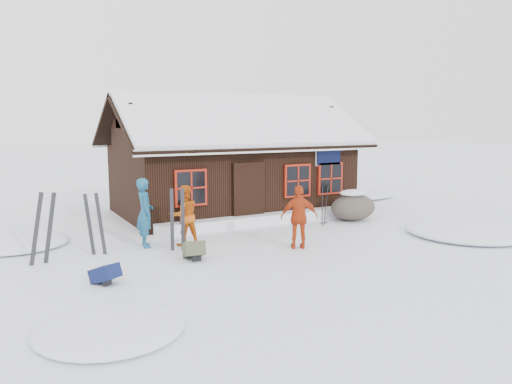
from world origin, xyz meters
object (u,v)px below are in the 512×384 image
Objects in this scene: skier_crouched at (185,217)px; skier_teal at (145,213)px; boulder at (353,206)px; ski_poles at (324,207)px; backpack_olive at (194,253)px; backpack_blue at (105,277)px; skier_orange_right at (299,217)px; skier_orange_left at (184,215)px; ski_pair_left at (43,229)px.

skier_teal is at bearing -167.52° from skier_crouched.
skier_teal is 1.14× the size of boulder.
ski_poles is 5.57m from backpack_olive.
ski_poles is at bearing 30.52° from backpack_olive.
skier_teal is at bearing 26.70° from backpack_blue.
skier_teal is 4.15m from skier_orange_right.
skier_teal is at bearing -18.44° from skier_orange_left.
ski_poles is (8.51, 0.44, -0.22)m from ski_pair_left.
skier_crouched is 2.97m from backpack_olive.
skier_orange_left reaches higher than boulder.
skier_crouched is 0.55× the size of ski_pair_left.
backpack_blue is at bearing 154.81° from skier_teal.
ski_poles reaches higher than backpack_olive.
ski_pair_left reaches higher than backpack_olive.
boulder is at bearing -121.62° from skier_orange_right.
backpack_blue is at bearing 42.56° from skier_orange_left.
skier_teal is 1.06m from skier_orange_left.
boulder is at bearing -174.32° from skier_orange_left.
boulder is (7.28, 0.15, -0.45)m from skier_teal.
ski_pair_left is at bearing 169.11° from backpack_olive.
boulder is (3.73, 2.31, -0.37)m from skier_orange_right.
backpack_olive is (-5.25, -1.80, -0.45)m from ski_poles.
skier_crouched is at bearing 166.73° from ski_poles.
ski_pair_left is (-9.88, -0.63, 0.36)m from boulder.
ski_pair_left is at bearing 178.49° from skier_crouched.
skier_teal is 3.41× the size of backpack_blue.
backpack_blue is (-7.56, -2.65, -0.47)m from ski_poles.
skier_orange_left is 1.26× the size of ski_poles.
skier_orange_right is 1.29× the size of ski_poles.
ski_poles is (5.92, -0.03, -0.32)m from skier_teal.
skier_teal is 3.23m from backpack_blue.
ski_poles is (4.42, -1.04, 0.13)m from skier_crouched.
skier_teal is 1.13× the size of skier_orange_left.
skier_teal is 1.87m from skier_crouched.
ski_pair_left is 1.35× the size of ski_poles.
skier_orange_right reaches higher than ski_poles.
skier_teal reaches higher than skier_orange_right.
backpack_blue is 0.86× the size of backpack_olive.
skier_orange_left reaches higher than ski_poles.
ski_poles reaches higher than skier_crouched.
boulder is at bearing -29.88° from skier_crouched.
skier_crouched is 1.53× the size of backpack_olive.
skier_orange_left is at bearing -132.15° from skier_crouched.
skier_teal is 2.92× the size of backpack_olive.
skier_teal is 1.10× the size of skier_orange_right.
skier_teal is 5.93m from ski_poles.
ski_poles is (2.37, 2.12, -0.23)m from skier_orange_right.
skier_orange_right is 0.96× the size of ski_pair_left.
skier_crouched reaches higher than backpack_olive.
boulder is 9.37m from backpack_blue.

